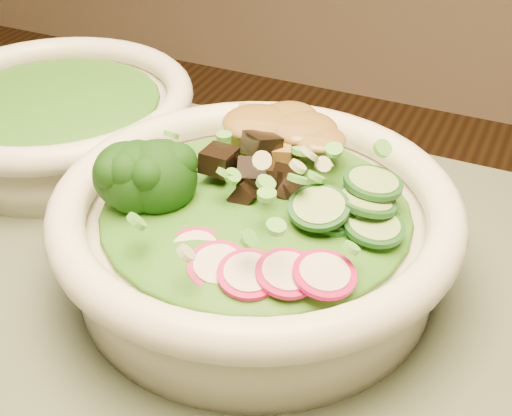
% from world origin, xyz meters
% --- Properties ---
extents(salad_bowl, '(0.31, 0.31, 0.08)m').
position_xyz_m(salad_bowl, '(0.15, 0.16, 0.79)').
color(salad_bowl, white).
rests_on(salad_bowl, dining_table).
extents(side_bowl, '(0.27, 0.27, 0.07)m').
position_xyz_m(side_bowl, '(-0.11, 0.25, 0.79)').
color(side_bowl, white).
rests_on(side_bowl, dining_table).
extents(lettuce_bed, '(0.23, 0.23, 0.03)m').
position_xyz_m(lettuce_bed, '(0.15, 0.16, 0.82)').
color(lettuce_bed, '#1F6415').
rests_on(lettuce_bed, salad_bowl).
extents(side_lettuce, '(0.18, 0.18, 0.02)m').
position_xyz_m(side_lettuce, '(-0.11, 0.25, 0.81)').
color(side_lettuce, '#1F6415').
rests_on(side_lettuce, side_bowl).
extents(broccoli_florets, '(0.11, 0.10, 0.05)m').
position_xyz_m(broccoli_florets, '(0.08, 0.14, 0.84)').
color(broccoli_florets, black).
rests_on(broccoli_florets, salad_bowl).
extents(radish_slices, '(0.13, 0.07, 0.02)m').
position_xyz_m(radish_slices, '(0.17, 0.08, 0.82)').
color(radish_slices, '#B60E4E').
rests_on(radish_slices, salad_bowl).
extents(cucumber_slices, '(0.10, 0.10, 0.04)m').
position_xyz_m(cucumber_slices, '(0.22, 0.17, 0.83)').
color(cucumber_slices, '#92C86F').
rests_on(cucumber_slices, salad_bowl).
extents(mushroom_heap, '(0.10, 0.10, 0.05)m').
position_xyz_m(mushroom_heap, '(0.15, 0.17, 0.83)').
color(mushroom_heap, black).
rests_on(mushroom_heap, salad_bowl).
extents(tofu_cubes, '(0.11, 0.09, 0.04)m').
position_xyz_m(tofu_cubes, '(0.13, 0.23, 0.83)').
color(tofu_cubes, olive).
rests_on(tofu_cubes, salad_bowl).
extents(peanut_sauce, '(0.08, 0.06, 0.02)m').
position_xyz_m(peanut_sauce, '(0.13, 0.23, 0.85)').
color(peanut_sauce, brown).
rests_on(peanut_sauce, tofu_cubes).
extents(scallion_garnish, '(0.22, 0.22, 0.03)m').
position_xyz_m(scallion_garnish, '(0.15, 0.16, 0.84)').
color(scallion_garnish, '#54B23E').
rests_on(scallion_garnish, salad_bowl).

